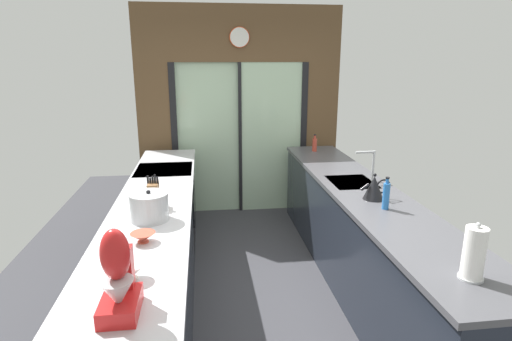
{
  "coord_description": "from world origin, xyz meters",
  "views": [
    {
      "loc": [
        -0.49,
        -3.06,
        2.05
      ],
      "look_at": [
        -0.0,
        0.72,
        1.02
      ],
      "focal_mm": 29.14,
      "sensor_mm": 36.0,
      "label": 1
    }
  ],
  "objects_px": {
    "oven_range": "(167,210)",
    "mixing_bowl_far": "(143,237)",
    "mixing_bowl_near": "(131,271)",
    "stand_mixer": "(118,281)",
    "stock_pot": "(149,207)",
    "soap_bottle_near": "(386,195)",
    "paper_towel_roll": "(474,254)",
    "knife_block": "(154,194)",
    "kettle": "(374,188)",
    "soap_bottle_far": "(315,144)"
  },
  "relations": [
    {
      "from": "oven_range",
      "to": "stand_mixer",
      "type": "distance_m",
      "value": 2.65
    },
    {
      "from": "mixing_bowl_far",
      "to": "soap_bottle_near",
      "type": "distance_m",
      "value": 1.82
    },
    {
      "from": "oven_range",
      "to": "mixing_bowl_far",
      "type": "relative_size",
      "value": 5.85
    },
    {
      "from": "mixing_bowl_far",
      "to": "kettle",
      "type": "height_order",
      "value": "kettle"
    },
    {
      "from": "oven_range",
      "to": "mixing_bowl_near",
      "type": "distance_m",
      "value": 2.33
    },
    {
      "from": "mixing_bowl_near",
      "to": "knife_block",
      "type": "height_order",
      "value": "knife_block"
    },
    {
      "from": "knife_block",
      "to": "mixing_bowl_far",
      "type": "bearing_deg",
      "value": -90.0
    },
    {
      "from": "stock_pot",
      "to": "soap_bottle_near",
      "type": "distance_m",
      "value": 1.78
    },
    {
      "from": "mixing_bowl_near",
      "to": "stock_pot",
      "type": "distance_m",
      "value": 0.84
    },
    {
      "from": "mixing_bowl_far",
      "to": "stand_mixer",
      "type": "distance_m",
      "value": 0.77
    },
    {
      "from": "mixing_bowl_near",
      "to": "soap_bottle_near",
      "type": "height_order",
      "value": "soap_bottle_near"
    },
    {
      "from": "knife_block",
      "to": "mixing_bowl_near",
      "type": "bearing_deg",
      "value": -90.0
    },
    {
      "from": "paper_towel_roll",
      "to": "kettle",
      "type": "bearing_deg",
      "value": 89.9
    },
    {
      "from": "stand_mixer",
      "to": "kettle",
      "type": "height_order",
      "value": "stand_mixer"
    },
    {
      "from": "oven_range",
      "to": "stand_mixer",
      "type": "xyz_separation_m",
      "value": [
        0.02,
        -2.58,
        0.63
      ]
    },
    {
      "from": "paper_towel_roll",
      "to": "stock_pot",
      "type": "bearing_deg",
      "value": 149.14
    },
    {
      "from": "stand_mixer",
      "to": "stock_pot",
      "type": "relative_size",
      "value": 1.52
    },
    {
      "from": "stand_mixer",
      "to": "stock_pot",
      "type": "distance_m",
      "value": 1.14
    },
    {
      "from": "stand_mixer",
      "to": "knife_block",
      "type": "bearing_deg",
      "value": 90.0
    },
    {
      "from": "stand_mixer",
      "to": "paper_towel_roll",
      "type": "xyz_separation_m",
      "value": [
        1.78,
        0.08,
        -0.02
      ]
    },
    {
      "from": "mixing_bowl_far",
      "to": "knife_block",
      "type": "distance_m",
      "value": 0.66
    },
    {
      "from": "knife_block",
      "to": "soap_bottle_far",
      "type": "xyz_separation_m",
      "value": [
        1.78,
        1.8,
        -0.01
      ]
    },
    {
      "from": "oven_range",
      "to": "mixing_bowl_far",
      "type": "bearing_deg",
      "value": -89.42
    },
    {
      "from": "mixing_bowl_far",
      "to": "stock_pot",
      "type": "xyz_separation_m",
      "value": [
        -0.0,
        0.38,
        0.07
      ]
    },
    {
      "from": "stock_pot",
      "to": "soap_bottle_far",
      "type": "bearing_deg",
      "value": 49.46
    },
    {
      "from": "soap_bottle_far",
      "to": "soap_bottle_near",
      "type": "bearing_deg",
      "value": -90.0
    },
    {
      "from": "mixing_bowl_far",
      "to": "soap_bottle_near",
      "type": "xyz_separation_m",
      "value": [
        1.78,
        0.38,
        0.07
      ]
    },
    {
      "from": "mixing_bowl_far",
      "to": "paper_towel_roll",
      "type": "relative_size",
      "value": 0.49
    },
    {
      "from": "mixing_bowl_far",
      "to": "kettle",
      "type": "distance_m",
      "value": 1.88
    },
    {
      "from": "soap_bottle_near",
      "to": "soap_bottle_far",
      "type": "distance_m",
      "value": 2.08
    },
    {
      "from": "knife_block",
      "to": "stock_pot",
      "type": "height_order",
      "value": "knife_block"
    },
    {
      "from": "oven_range",
      "to": "knife_block",
      "type": "relative_size",
      "value": 3.54
    },
    {
      "from": "stand_mixer",
      "to": "soap_bottle_near",
      "type": "distance_m",
      "value": 2.11
    },
    {
      "from": "stock_pot",
      "to": "kettle",
      "type": "xyz_separation_m",
      "value": [
        1.78,
        0.23,
        -0.0
      ]
    },
    {
      "from": "oven_range",
      "to": "paper_towel_roll",
      "type": "xyz_separation_m",
      "value": [
        1.8,
        -2.5,
        0.61
      ]
    },
    {
      "from": "stock_pot",
      "to": "soap_bottle_far",
      "type": "distance_m",
      "value": 2.74
    },
    {
      "from": "mixing_bowl_near",
      "to": "stand_mixer",
      "type": "relative_size",
      "value": 0.36
    },
    {
      "from": "soap_bottle_far",
      "to": "mixing_bowl_far",
      "type": "bearing_deg",
      "value": -125.88
    },
    {
      "from": "stock_pot",
      "to": "paper_towel_roll",
      "type": "distance_m",
      "value": 2.07
    },
    {
      "from": "knife_block",
      "to": "paper_towel_roll",
      "type": "distance_m",
      "value": 2.23
    },
    {
      "from": "oven_range",
      "to": "stock_pot",
      "type": "height_order",
      "value": "stock_pot"
    },
    {
      "from": "oven_range",
      "to": "knife_block",
      "type": "distance_m",
      "value": 1.28
    },
    {
      "from": "knife_block",
      "to": "soap_bottle_near",
      "type": "bearing_deg",
      "value": -9.05
    },
    {
      "from": "stock_pot",
      "to": "knife_block",
      "type": "bearing_deg",
      "value": 90.0
    },
    {
      "from": "mixing_bowl_far",
      "to": "stock_pot",
      "type": "relative_size",
      "value": 0.57
    },
    {
      "from": "oven_range",
      "to": "knife_block",
      "type": "bearing_deg",
      "value": -89.08
    },
    {
      "from": "stock_pot",
      "to": "stand_mixer",
      "type": "bearing_deg",
      "value": -90.0
    },
    {
      "from": "oven_range",
      "to": "kettle",
      "type": "relative_size",
      "value": 3.53
    },
    {
      "from": "stand_mixer",
      "to": "kettle",
      "type": "bearing_deg",
      "value": 37.61
    },
    {
      "from": "knife_block",
      "to": "soap_bottle_far",
      "type": "height_order",
      "value": "knife_block"
    }
  ]
}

